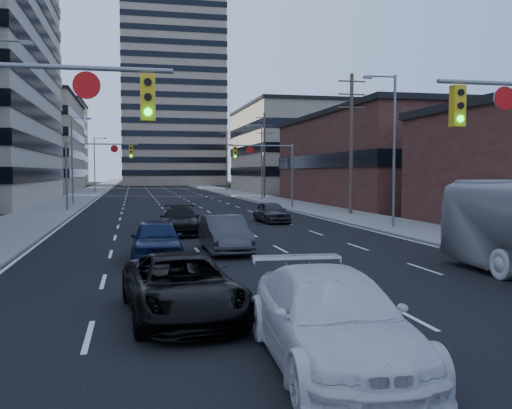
% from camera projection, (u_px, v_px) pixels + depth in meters
% --- Properties ---
extents(road_surface, '(18.00, 300.00, 0.02)m').
position_uv_depth(road_surface, '(152.00, 186.00, 133.80)').
color(road_surface, black).
rests_on(road_surface, ground).
extents(sidewalk_left, '(5.00, 300.00, 0.15)m').
position_uv_depth(sidewalk_left, '(102.00, 186.00, 131.37)').
color(sidewalk_left, slate).
rests_on(sidewalk_left, ground).
extents(sidewalk_right, '(5.00, 300.00, 0.15)m').
position_uv_depth(sidewalk_right, '(201.00, 186.00, 136.22)').
color(sidewalk_right, slate).
rests_on(sidewalk_right, ground).
extents(office_left_far, '(20.00, 30.00, 16.00)m').
position_uv_depth(office_left_far, '(18.00, 146.00, 99.00)').
color(office_left_far, gray).
rests_on(office_left_far, ground).
extents(storefront_right_mid, '(20.00, 30.00, 9.00)m').
position_uv_depth(storefront_right_mid, '(406.00, 162.00, 60.55)').
color(storefront_right_mid, '#472119').
rests_on(storefront_right_mid, ground).
extents(office_right_far, '(22.00, 28.00, 14.00)m').
position_uv_depth(office_right_far, '(308.00, 151.00, 97.70)').
color(office_right_far, gray).
rests_on(office_right_far, ground).
extents(apartment_tower, '(26.00, 26.00, 58.00)m').
position_uv_depth(apartment_tower, '(171.00, 77.00, 152.94)').
color(apartment_tower, gray).
rests_on(apartment_tower, ground).
extents(bg_block_left, '(24.00, 24.00, 20.00)m').
position_uv_depth(bg_block_left, '(32.00, 145.00, 137.08)').
color(bg_block_left, '#ADA089').
rests_on(bg_block_left, ground).
extents(bg_block_right, '(22.00, 22.00, 12.00)m').
position_uv_depth(bg_block_right, '(284.00, 161.00, 140.22)').
color(bg_block_right, gray).
rests_on(bg_block_right, ground).
extents(signal_far_left, '(6.09, 0.33, 6.00)m').
position_uv_depth(signal_far_left, '(94.00, 161.00, 48.99)').
color(signal_far_left, slate).
rests_on(signal_far_left, ground).
extents(signal_far_right, '(6.09, 0.33, 6.00)m').
position_uv_depth(signal_far_right, '(268.00, 162.00, 52.23)').
color(signal_far_right, slate).
rests_on(signal_far_right, ground).
extents(utility_pole_block, '(2.20, 0.28, 11.00)m').
position_uv_depth(utility_pole_block, '(351.00, 141.00, 44.32)').
color(utility_pole_block, '#4C3D2D').
rests_on(utility_pole_block, ground).
extents(utility_pole_midblock, '(2.20, 0.28, 11.00)m').
position_uv_depth(utility_pole_midblock, '(264.00, 154.00, 73.60)').
color(utility_pole_midblock, '#4C3D2D').
rests_on(utility_pole_midblock, ground).
extents(utility_pole_distant, '(2.20, 0.28, 11.00)m').
position_uv_depth(utility_pole_distant, '(227.00, 159.00, 102.87)').
color(utility_pole_distant, '#4C3D2D').
rests_on(utility_pole_distant, ground).
extents(streetlight_left_mid, '(2.03, 0.22, 9.00)m').
position_uv_depth(streetlight_left_mid, '(74.00, 156.00, 58.14)').
color(streetlight_left_mid, slate).
rests_on(streetlight_left_mid, ground).
extents(streetlight_left_far, '(2.03, 0.22, 9.00)m').
position_uv_depth(streetlight_left_far, '(96.00, 162.00, 92.30)').
color(streetlight_left_far, slate).
rests_on(streetlight_left_far, ground).
extents(streetlight_right_near, '(2.03, 0.22, 9.00)m').
position_uv_depth(streetlight_right_near, '(392.00, 143.00, 33.24)').
color(streetlight_right_near, slate).
rests_on(streetlight_right_near, ground).
extents(streetlight_right_far, '(2.03, 0.22, 9.00)m').
position_uv_depth(streetlight_right_far, '(260.00, 158.00, 67.39)').
color(streetlight_right_far, slate).
rests_on(streetlight_right_far, ground).
extents(black_pickup, '(2.83, 5.43, 1.46)m').
position_uv_depth(black_pickup, '(182.00, 287.00, 13.16)').
color(black_pickup, black).
rests_on(black_pickup, ground).
extents(white_van, '(2.56, 5.72, 1.63)m').
position_uv_depth(white_van, '(332.00, 320.00, 9.89)').
color(white_van, silver).
rests_on(white_van, ground).
extents(sedan_blue, '(2.02, 4.74, 1.60)m').
position_uv_depth(sedan_blue, '(157.00, 240.00, 21.71)').
color(sedan_blue, '#0D1736').
rests_on(sedan_blue, ground).
extents(sedan_grey_center, '(1.73, 4.72, 1.54)m').
position_uv_depth(sedan_grey_center, '(225.00, 234.00, 23.92)').
color(sedan_grey_center, '#353437').
rests_on(sedan_grey_center, ground).
extents(sedan_black_far, '(2.54, 5.37, 1.51)m').
position_uv_depth(sedan_black_far, '(180.00, 220.00, 30.89)').
color(sedan_black_far, black).
rests_on(sedan_black_far, ground).
extents(sedan_grey_right, '(1.94, 4.28, 1.43)m').
position_uv_depth(sedan_grey_right, '(271.00, 212.00, 37.98)').
color(sedan_grey_right, '#2E2E30').
rests_on(sedan_grey_right, ground).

